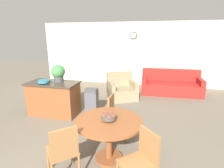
{
  "coord_description": "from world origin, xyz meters",
  "views": [
    {
      "loc": [
        1.01,
        -1.56,
        2.11
      ],
      "look_at": [
        0.04,
        2.55,
        0.95
      ],
      "focal_mm": 28.0,
      "sensor_mm": 36.0,
      "label": 1
    }
  ],
  "objects": [
    {
      "name": "teal_bowl",
      "position": [
        -1.75,
        2.35,
        0.96
      ],
      "size": [
        0.3,
        0.3,
        0.09
      ],
      "color": "teal",
      "rests_on": "kitchen_island"
    },
    {
      "name": "kitchen_island",
      "position": [
        -1.59,
        2.5,
        0.46
      ],
      "size": [
        1.36,
        0.72,
        0.91
      ],
      "color": "brown",
      "rests_on": "ground_plane"
    },
    {
      "name": "potted_plant",
      "position": [
        -1.47,
        2.62,
        1.16
      ],
      "size": [
        0.37,
        0.37,
        0.46
      ],
      "color": "#4C4C51",
      "rests_on": "kitchen_island"
    },
    {
      "name": "dining_chair_near_left",
      "position": [
        -0.19,
        0.42,
        0.51
      ],
      "size": [
        0.59,
        0.59,
        0.91
      ],
      "rotation": [
        0.0,
        0.0,
        7.02
      ],
      "color": "#9E6B3D",
      "rests_on": "ground_plane"
    },
    {
      "name": "trash_bin",
      "position": [
        -0.55,
        2.66,
        0.37
      ],
      "size": [
        0.33,
        0.24,
        0.75
      ],
      "color": "#56565B",
      "rests_on": "ground_plane"
    },
    {
      "name": "dining_table",
      "position": [
        0.35,
        1.02,
        0.58
      ],
      "size": [
        1.14,
        1.14,
        0.75
      ],
      "color": "brown",
      "rests_on": "ground_plane"
    },
    {
      "name": "fruit_bowl",
      "position": [
        0.35,
        1.02,
        0.82
      ],
      "size": [
        0.25,
        0.25,
        0.13
      ],
      "color": "#4C4742",
      "rests_on": "dining_table"
    },
    {
      "name": "wall_back",
      "position": [
        0.0,
        6.14,
        1.35
      ],
      "size": [
        8.0,
        0.09,
        2.7
      ],
      "color": "beige",
      "rests_on": "ground_plane"
    },
    {
      "name": "armchair",
      "position": [
        0.01,
        4.17,
        0.3
      ],
      "size": [
        1.21,
        1.19,
        0.88
      ],
      "rotation": [
        0.0,
        0.0,
        0.47
      ],
      "color": "#998966",
      "rests_on": "ground_plane"
    },
    {
      "name": "couch",
      "position": [
        1.73,
        5.16,
        0.3
      ],
      "size": [
        2.2,
        1.03,
        0.88
      ],
      "rotation": [
        0.0,
        0.0,
        0.03
      ],
      "color": "maroon",
      "rests_on": "ground_plane"
    },
    {
      "name": "dining_chair_far_side",
      "position": [
        0.31,
        1.82,
        0.51
      ],
      "size": [
        0.44,
        0.44,
        0.91
      ],
      "rotation": [
        0.0,
        0.0,
        4.67
      ],
      "color": "#9E6B3D",
      "rests_on": "ground_plane"
    },
    {
      "name": "dining_chair_near_right",
      "position": [
        0.94,
        0.47,
        0.51
      ],
      "size": [
        0.59,
        0.59,
        0.91
      ],
      "rotation": [
        0.0,
        0.0,
        8.59
      ],
      "color": "#9E6B3D",
      "rests_on": "ground_plane"
    }
  ]
}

